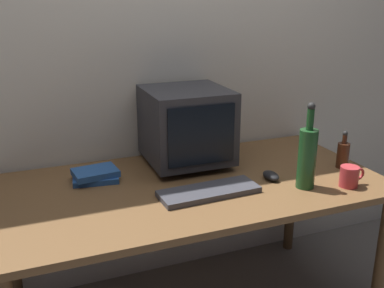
# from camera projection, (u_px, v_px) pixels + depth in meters

# --- Properties ---
(back_wall) EXTENTS (4.00, 0.08, 2.50)m
(back_wall) POSITION_uv_depth(u_px,v_px,m) (156.00, 45.00, 2.24)
(back_wall) COLOR silver
(back_wall) RESTS_ON ground
(desk) EXTENTS (1.68, 0.85, 0.70)m
(desk) POSITION_uv_depth(u_px,v_px,m) (192.00, 198.00, 2.00)
(desk) COLOR brown
(desk) RESTS_ON ground
(crt_monitor) EXTENTS (0.38, 0.39, 0.37)m
(crt_monitor) POSITION_uv_depth(u_px,v_px,m) (186.00, 126.00, 2.14)
(crt_monitor) COLOR #333338
(crt_monitor) RESTS_ON desk
(keyboard) EXTENTS (0.43, 0.17, 0.02)m
(keyboard) POSITION_uv_depth(u_px,v_px,m) (209.00, 191.00, 1.87)
(keyboard) COLOR #3F3F47
(keyboard) RESTS_ON desk
(computer_mouse) EXTENTS (0.06, 0.10, 0.04)m
(computer_mouse) POSITION_uv_depth(u_px,v_px,m) (271.00, 176.00, 2.01)
(computer_mouse) COLOR black
(computer_mouse) RESTS_ON desk
(bottle_tall) EXTENTS (0.08, 0.08, 0.37)m
(bottle_tall) POSITION_uv_depth(u_px,v_px,m) (307.00, 156.00, 1.89)
(bottle_tall) COLOR #1E4C23
(bottle_tall) RESTS_ON desk
(bottle_short) EXTENTS (0.06, 0.06, 0.18)m
(bottle_short) POSITION_uv_depth(u_px,v_px,m) (343.00, 154.00, 2.14)
(bottle_short) COLOR #472314
(bottle_short) RESTS_ON desk
(book_stack) EXTENTS (0.21, 0.16, 0.05)m
(book_stack) POSITION_uv_depth(u_px,v_px,m) (95.00, 175.00, 2.00)
(book_stack) COLOR #28569E
(book_stack) RESTS_ON desk
(mug) EXTENTS (0.12, 0.08, 0.09)m
(mug) POSITION_uv_depth(u_px,v_px,m) (350.00, 176.00, 1.93)
(mug) COLOR #CC383D
(mug) RESTS_ON desk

